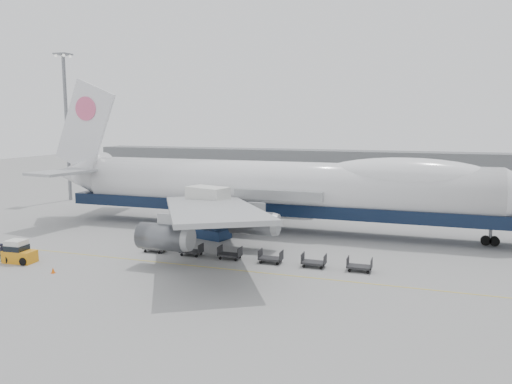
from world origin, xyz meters
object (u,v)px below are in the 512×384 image
(airliner, at_px, (283,187))
(baggage_tug, at_px, (18,253))
(ground_worker, at_px, (2,252))
(catering_truck, at_px, (208,209))

(airliner, bearing_deg, baggage_tug, -132.98)
(airliner, xyz_separation_m, ground_worker, (-22.83, -22.68, -4.71))
(airliner, distance_m, baggage_tug, 31.09)
(baggage_tug, bearing_deg, airliner, 43.77)
(baggage_tug, height_order, ground_worker, baggage_tug)
(airliner, relative_size, ground_worker, 36.69)
(catering_truck, xyz_separation_m, ground_worker, (-15.33, -16.15, -2.54))
(baggage_tug, distance_m, ground_worker, 1.88)
(airliner, relative_size, catering_truck, 10.88)
(catering_truck, bearing_deg, baggage_tug, -114.86)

